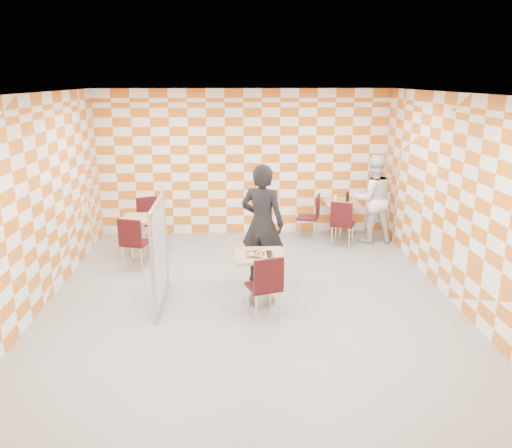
{
  "coord_description": "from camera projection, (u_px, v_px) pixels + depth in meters",
  "views": [
    {
      "loc": [
        -0.23,
        -6.77,
        3.19
      ],
      "look_at": [
        0.1,
        0.2,
        1.15
      ],
      "focal_mm": 35.0,
      "sensor_mm": 36.0,
      "label": 1
    }
  ],
  "objects": [
    {
      "name": "chair_main_front",
      "position": [
        266.0,
        283.0,
        6.71
      ],
      "size": [
        0.53,
        0.54,
        0.92
      ],
      "color": "#350A0E",
      "rests_on": "ground"
    },
    {
      "name": "chair_second_side",
      "position": [
        312.0,
        213.0,
        10.15
      ],
      "size": [
        0.54,
        0.53,
        0.92
      ],
      "color": "#350A0E",
      "rests_on": "ground"
    },
    {
      "name": "second_table",
      "position": [
        341.0,
        214.0,
        10.27
      ],
      "size": [
        0.7,
        0.7,
        0.75
      ],
      "color": "tan",
      "rests_on": "ground"
    },
    {
      "name": "soda_bottle",
      "position": [
        348.0,
        197.0,
        10.24
      ],
      "size": [
        0.07,
        0.07,
        0.23
      ],
      "color": "black",
      "rests_on": "second_table"
    },
    {
      "name": "chair_empty_far",
      "position": [
        149.0,
        217.0,
        9.91
      ],
      "size": [
        0.55,
        0.55,
        0.92
      ],
      "color": "#350A0E",
      "rests_on": "ground"
    },
    {
      "name": "main_table",
      "position": [
        259.0,
        270.0,
        7.27
      ],
      "size": [
        0.7,
        0.7,
        0.75
      ],
      "color": "tan",
      "rests_on": "ground"
    },
    {
      "name": "chair_second_front",
      "position": [
        342.0,
        221.0,
        9.64
      ],
      "size": [
        0.56,
        0.57,
        0.92
      ],
      "color": "#350A0E",
      "rests_on": "ground"
    },
    {
      "name": "empty_table",
      "position": [
        142.0,
        230.0,
        9.17
      ],
      "size": [
        0.7,
        0.7,
        0.75
      ],
      "color": "tan",
      "rests_on": "ground"
    },
    {
      "name": "room_shell",
      "position": [
        248.0,
        195.0,
        7.49
      ],
      "size": [
        7.0,
        7.0,
        7.0
      ],
      "color": "gray",
      "rests_on": "ground"
    },
    {
      "name": "man_white",
      "position": [
        373.0,
        199.0,
        9.92
      ],
      "size": [
        0.91,
        0.74,
        1.77
      ],
      "primitive_type": "imported",
      "rotation": [
        0.0,
        0.0,
        3.23
      ],
      "color": "white",
      "rests_on": "ground"
    },
    {
      "name": "sport_bottle",
      "position": [
        335.0,
        198.0,
        10.21
      ],
      "size": [
        0.06,
        0.06,
        0.2
      ],
      "color": "white",
      "rests_on": "second_table"
    },
    {
      "name": "partition",
      "position": [
        160.0,
        253.0,
        7.13
      ],
      "size": [
        0.08,
        1.38,
        1.55
      ],
      "color": "white",
      "rests_on": "ground"
    },
    {
      "name": "chair_empty_near",
      "position": [
        133.0,
        239.0,
        8.52
      ],
      "size": [
        0.52,
        0.53,
        0.92
      ],
      "color": "#350A0E",
      "rests_on": "ground"
    },
    {
      "name": "pizza_on_foil",
      "position": [
        260.0,
        253.0,
        7.18
      ],
      "size": [
        0.4,
        0.4,
        0.04
      ],
      "color": "silver",
      "rests_on": "main_table"
    },
    {
      "name": "man_dark",
      "position": [
        262.0,
        224.0,
        7.92
      ],
      "size": [
        0.82,
        0.68,
        1.93
      ],
      "primitive_type": "imported",
      "rotation": [
        0.0,
        0.0,
        2.78
      ],
      "color": "black",
      "rests_on": "ground"
    }
  ]
}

